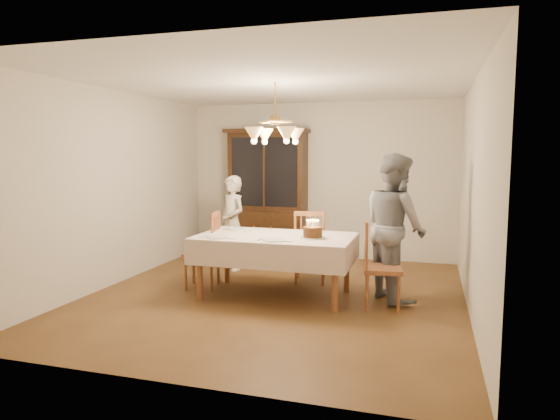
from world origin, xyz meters
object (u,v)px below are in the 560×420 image
(china_hutch, at_px, (267,196))
(birthday_cake, at_px, (313,233))
(chair_far_side, at_px, (310,250))
(elderly_woman, at_px, (232,223))
(dining_table, at_px, (275,241))

(china_hutch, distance_m, birthday_cake, 2.68)
(chair_far_side, distance_m, elderly_woman, 1.39)
(dining_table, distance_m, chair_far_side, 0.84)
(chair_far_side, bearing_deg, dining_table, -108.67)
(china_hutch, bearing_deg, dining_table, -69.56)
(elderly_woman, bearing_deg, dining_table, -12.77)
(dining_table, relative_size, elderly_woman, 1.33)
(elderly_woman, xyz_separation_m, birthday_cake, (1.53, -1.24, 0.11))
(dining_table, distance_m, elderly_woman, 1.58)
(dining_table, height_order, birthday_cake, birthday_cake)
(chair_far_side, relative_size, birthday_cake, 3.33)
(birthday_cake, bearing_deg, chair_far_side, 105.13)
(china_hutch, bearing_deg, elderly_woman, -100.82)
(dining_table, xyz_separation_m, china_hutch, (-0.84, 2.25, 0.36))
(chair_far_side, bearing_deg, birthday_cake, -74.87)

